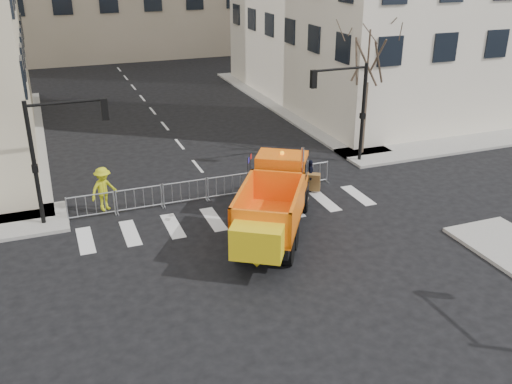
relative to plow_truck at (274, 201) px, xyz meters
name	(u,v)px	position (x,y,z in m)	size (l,w,h in m)	color
ground	(288,278)	(-0.77, -3.19, -1.53)	(120.00, 120.00, 0.00)	black
sidewalk_back	(217,189)	(-0.77, 5.31, -1.45)	(64.00, 5.00, 0.15)	gray
traffic_light_left	(35,166)	(-8.77, 4.31, 1.17)	(0.18, 0.18, 5.40)	black
traffic_light_right	(363,114)	(7.73, 6.31, 1.17)	(0.18, 0.18, 5.40)	black
crowd_barriers	(207,189)	(-1.52, 4.41, -0.98)	(12.60, 0.60, 1.10)	#9EA0A5
street_tree	(366,89)	(8.43, 7.31, 2.22)	(3.00, 3.00, 7.50)	#382B21
plow_truck	(274,201)	(0.00, 0.00, 0.00)	(6.72, 8.73, 3.44)	black
cop_a	(288,177)	(2.34, 3.81, -0.70)	(0.60, 0.39, 1.65)	black
cop_b	(293,174)	(2.60, 3.81, -0.61)	(0.89, 0.70, 1.84)	black
cop_c	(310,176)	(3.37, 3.61, -0.72)	(0.94, 0.39, 1.61)	black
worker	(104,189)	(-6.14, 4.66, -0.38)	(1.29, 0.74, 2.00)	#BDC116
newspaper_box	(287,168)	(2.90, 5.22, -0.83)	(0.45, 0.40, 1.10)	#A70C0E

